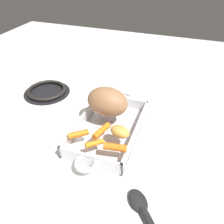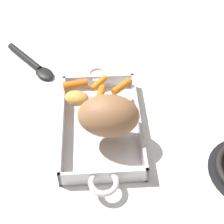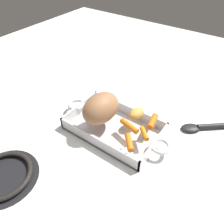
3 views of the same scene
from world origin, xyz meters
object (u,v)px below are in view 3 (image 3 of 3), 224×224
object	(u,v)px
baby_carrot_short	(144,134)
baby_carrot_southwest	(129,142)
pork_roast	(101,108)
baby_carrot_center_left	(153,121)
potato_halved	(136,114)
stove_burner_rear	(4,176)
serving_spoon	(208,127)
baby_carrot_center_right	(130,125)
roasting_dish	(114,127)

from	to	relation	value
baby_carrot_short	baby_carrot_southwest	world-z (taller)	baby_carrot_southwest
pork_roast	baby_carrot_short	xyz separation A→B (m)	(0.15, 0.02, -0.04)
baby_carrot_center_left	potato_halved	world-z (taller)	potato_halved
stove_burner_rear	serving_spoon	size ratio (longest dim) A/B	1.03
baby_carrot_center_right	serving_spoon	bearing A→B (deg)	43.14
baby_carrot_short	stove_burner_rear	size ratio (longest dim) A/B	0.28
baby_carrot_center_right	baby_carrot_short	bearing A→B (deg)	-7.07
potato_halved	serving_spoon	size ratio (longest dim) A/B	0.33
serving_spoon	potato_halved	bearing A→B (deg)	-6.59
baby_carrot_center_right	baby_carrot_center_left	bearing A→B (deg)	47.79
baby_carrot_southwest	baby_carrot_center_left	xyz separation A→B (m)	(0.02, 0.12, 0.00)
stove_burner_rear	serving_spoon	distance (m)	0.67
baby_carrot_southwest	stove_burner_rear	distance (m)	0.37
baby_carrot_center_right	stove_burner_rear	world-z (taller)	baby_carrot_center_right
roasting_dish	baby_carrot_short	xyz separation A→B (m)	(0.11, -0.00, 0.04)
potato_halved	serving_spoon	world-z (taller)	potato_halved
roasting_dish	baby_carrot_center_left	world-z (taller)	baby_carrot_center_left
roasting_dish	pork_roast	bearing A→B (deg)	-155.93
baby_carrot_center_left	pork_roast	bearing A→B (deg)	-152.33
roasting_dish	baby_carrot_center_left	bearing A→B (deg)	28.91
pork_roast	serving_spoon	size ratio (longest dim) A/B	0.75
baby_carrot_southwest	baby_carrot_center_right	xyz separation A→B (m)	(-0.04, 0.06, 0.00)
roasting_dish	baby_carrot_short	size ratio (longest dim) A/B	7.67
roasting_dish	baby_carrot_southwest	distance (m)	0.12
roasting_dish	stove_burner_rear	size ratio (longest dim) A/B	2.15
baby_carrot_center_right	serving_spoon	world-z (taller)	baby_carrot_center_right
baby_carrot_short	baby_carrot_center_left	size ratio (longest dim) A/B	0.83
baby_carrot_short	baby_carrot_center_right	bearing A→B (deg)	172.93
baby_carrot_southwest	potato_halved	distance (m)	0.12
pork_roast	stove_burner_rear	bearing A→B (deg)	-108.73
pork_roast	baby_carrot_center_right	distance (m)	0.11
roasting_dish	serving_spoon	world-z (taller)	roasting_dish
pork_roast	baby_carrot_center_left	bearing A→B (deg)	27.67
potato_halved	stove_burner_rear	distance (m)	0.44
baby_carrot_southwest	stove_burner_rear	xyz separation A→B (m)	(-0.24, -0.27, -0.05)
roasting_dish	baby_carrot_southwest	world-z (taller)	baby_carrot_southwest
pork_roast	baby_carrot_center_right	xyz separation A→B (m)	(0.10, 0.02, -0.04)
baby_carrot_short	stove_burner_rear	world-z (taller)	baby_carrot_short
pork_roast	baby_carrot_center_left	xyz separation A→B (m)	(0.15, 0.08, -0.04)
roasting_dish	baby_carrot_center_right	world-z (taller)	baby_carrot_center_right
baby_carrot_center_left	baby_carrot_short	bearing A→B (deg)	-87.22
pork_roast	stove_burner_rear	world-z (taller)	pork_roast
potato_halved	stove_burner_rear	bearing A→B (deg)	-117.13
baby_carrot_southwest	baby_carrot_center_left	bearing A→B (deg)	82.73
baby_carrot_center_right	pork_roast	bearing A→B (deg)	-167.45
baby_carrot_short	stove_burner_rear	xyz separation A→B (m)	(-0.26, -0.33, -0.04)
serving_spoon	baby_carrot_southwest	bearing A→B (deg)	16.63
roasting_dish	pork_roast	xyz separation A→B (m)	(-0.04, -0.02, 0.08)
baby_carrot_short	baby_carrot_center_right	size ratio (longest dim) A/B	0.75
baby_carrot_southwest	baby_carrot_short	bearing A→B (deg)	71.90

